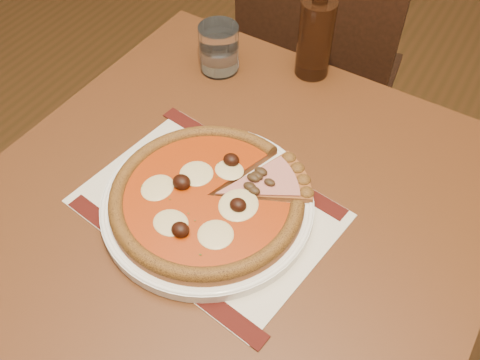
# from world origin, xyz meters

# --- Properties ---
(table) EXTENTS (0.82, 0.82, 0.75)m
(table) POSITION_xyz_m (0.77, 0.19, 0.65)
(table) COLOR #582B15
(table) RESTS_ON ground
(chair_far) EXTENTS (0.44, 0.44, 0.84)m
(chair_far) POSITION_xyz_m (0.64, 0.86, 0.48)
(chair_far) COLOR black
(chair_far) RESTS_ON ground
(placemat) EXTENTS (0.42, 0.33, 0.00)m
(placemat) POSITION_xyz_m (0.75, 0.15, 0.75)
(placemat) COLOR beige
(placemat) RESTS_ON table
(plate) EXTENTS (0.34, 0.34, 0.02)m
(plate) POSITION_xyz_m (0.75, 0.15, 0.76)
(plate) COLOR white
(plate) RESTS_ON placemat
(pizza) EXTENTS (0.30, 0.30, 0.04)m
(pizza) POSITION_xyz_m (0.75, 0.15, 0.78)
(pizza) COLOR #954E24
(pizza) RESTS_ON plate
(ham_slice) EXTENTS (0.14, 0.14, 0.02)m
(ham_slice) POSITION_xyz_m (0.82, 0.23, 0.78)
(ham_slice) COLOR #954E24
(ham_slice) RESTS_ON plate
(water_glass) EXTENTS (0.10, 0.10, 0.10)m
(water_glass) POSITION_xyz_m (0.57, 0.46, 0.80)
(water_glass) COLOR white
(water_glass) RESTS_ON table
(bottle) EXTENTS (0.07, 0.07, 0.23)m
(bottle) POSITION_xyz_m (0.74, 0.55, 0.84)
(bottle) COLOR #33190C
(bottle) RESTS_ON table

